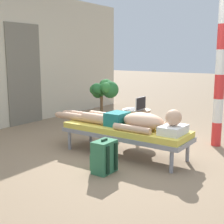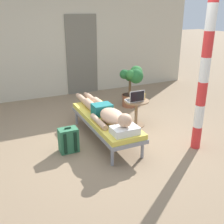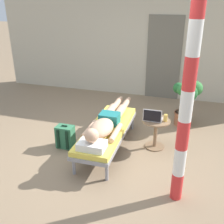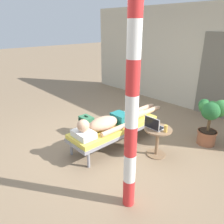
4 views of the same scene
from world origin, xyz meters
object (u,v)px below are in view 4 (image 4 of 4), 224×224
(person_reclining, at_px, (113,121))
(side_table, at_px, (157,137))
(porch_post, at_px, (132,111))
(potted_plant, at_px, (212,117))
(backpack, at_px, (87,125))
(lounge_chair, at_px, (115,128))
(drink_glass, at_px, (166,128))
(laptop, at_px, (154,125))

(person_reclining, distance_m, side_table, 0.87)
(side_table, xyz_separation_m, porch_post, (0.45, -1.21, 0.96))
(potted_plant, bearing_deg, backpack, -143.24)
(potted_plant, bearing_deg, lounge_chair, -133.55)
(person_reclining, xyz_separation_m, side_table, (0.79, 0.34, -0.16))
(person_reclining, bearing_deg, lounge_chair, 90.00)
(lounge_chair, height_order, potted_plant, potted_plant)
(person_reclining, distance_m, potted_plant, 1.84)
(person_reclining, distance_m, drink_glass, 0.99)
(potted_plant, relative_size, porch_post, 0.36)
(side_table, height_order, drink_glass, drink_glass)
(laptop, relative_size, drink_glass, 2.53)
(backpack, height_order, potted_plant, potted_plant)
(backpack, bearing_deg, porch_post, -21.43)
(side_table, bearing_deg, potted_plant, 65.89)
(side_table, relative_size, porch_post, 0.20)
(side_table, relative_size, drink_glass, 4.27)
(person_reclining, bearing_deg, porch_post, -35.04)
(lounge_chair, relative_size, potted_plant, 1.99)
(lounge_chair, distance_m, backpack, 0.75)
(backpack, distance_m, porch_post, 2.38)
(laptop, bearing_deg, lounge_chair, -162.12)
(lounge_chair, distance_m, porch_post, 1.82)
(drink_glass, bearing_deg, laptop, -168.33)
(drink_glass, distance_m, potted_plant, 1.07)
(drink_glass, bearing_deg, potted_plant, 73.38)
(side_table, relative_size, backpack, 1.23)
(laptop, relative_size, porch_post, 0.12)
(porch_post, bearing_deg, potted_plant, 89.93)
(person_reclining, height_order, porch_post, porch_post)
(laptop, distance_m, porch_post, 1.46)
(lounge_chair, bearing_deg, drink_glass, 16.52)
(side_table, distance_m, porch_post, 1.61)
(potted_plant, distance_m, porch_post, 2.34)
(person_reclining, height_order, side_table, person_reclining)
(lounge_chair, relative_size, side_table, 3.59)
(person_reclining, bearing_deg, potted_plant, 47.59)
(backpack, xyz_separation_m, potted_plant, (1.96, 1.46, 0.40))
(drink_glass, xyz_separation_m, backpack, (-1.65, -0.43, -0.39))
(drink_glass, distance_m, porch_post, 1.44)
(person_reclining, height_order, potted_plant, potted_plant)
(laptop, bearing_deg, side_table, 40.52)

